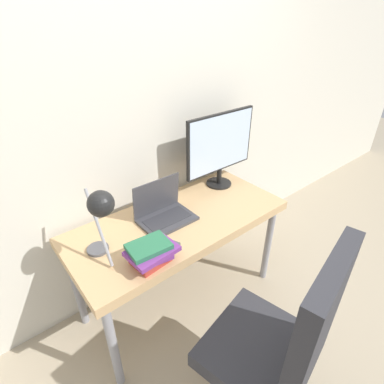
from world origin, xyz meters
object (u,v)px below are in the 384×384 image
object	(u,v)px
monitor	(220,146)
desk_lamp	(100,211)
office_chair	(282,342)
book_stack	(151,253)
laptop	(164,212)

from	to	relation	value
monitor	desk_lamp	xyz separation A→B (m)	(-1.03, -0.28, 0.03)
office_chair	book_stack	size ratio (longest dim) A/B	4.35
laptop	monitor	bearing A→B (deg)	10.51
desk_lamp	book_stack	bearing A→B (deg)	-30.80
book_stack	monitor	bearing A→B (deg)	24.37
laptop	desk_lamp	size ratio (longest dim) A/B	0.74
laptop	office_chair	xyz separation A→B (m)	(-0.03, -0.95, -0.18)
laptop	book_stack	xyz separation A→B (m)	(-0.27, -0.28, 0.01)
laptop	monitor	distance (m)	0.64
book_stack	office_chair	bearing A→B (deg)	-70.74
desk_lamp	book_stack	size ratio (longest dim) A/B	1.74
monitor	book_stack	xyz separation A→B (m)	(-0.85, -0.38, -0.25)
monitor	book_stack	bearing A→B (deg)	-155.63
laptop	office_chair	distance (m)	0.96
monitor	office_chair	bearing A→B (deg)	-120.18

